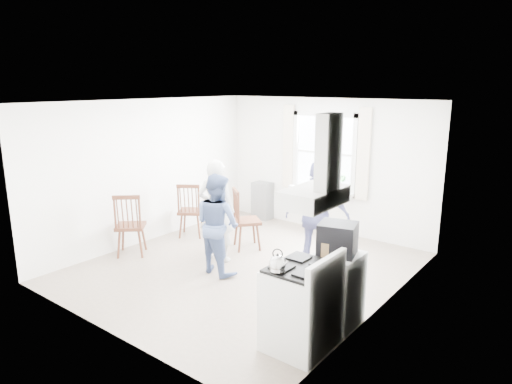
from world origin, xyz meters
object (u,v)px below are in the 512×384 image
(person_right, at_px, (317,216))
(windsor_chair_b, at_px, (240,212))
(stereo_stack, at_px, (338,239))
(person_mid, at_px, (217,224))
(low_cabinet, at_px, (337,289))
(gas_stove, at_px, (302,306))
(person_left, at_px, (216,211))
(windsor_chair_a, at_px, (189,205))
(windsor_chair_c, at_px, (129,219))

(person_right, bearing_deg, windsor_chair_b, -18.90)
(stereo_stack, xyz_separation_m, person_mid, (-2.19, 0.29, -0.31))
(low_cabinet, height_order, person_right, person_right)
(low_cabinet, relative_size, windsor_chair_b, 0.83)
(person_mid, bearing_deg, gas_stove, 163.18)
(gas_stove, distance_m, person_left, 2.81)
(windsor_chair_a, bearing_deg, stereo_stack, -17.49)
(gas_stove, height_order, windsor_chair_c, gas_stove)
(low_cabinet, height_order, windsor_chair_a, windsor_chair_a)
(windsor_chair_b, xyz_separation_m, person_left, (0.05, -0.67, 0.18))
(windsor_chair_b, height_order, windsor_chair_c, windsor_chair_c)
(gas_stove, relative_size, windsor_chair_b, 1.03)
(windsor_chair_b, xyz_separation_m, person_right, (1.52, 0.03, 0.19))
(windsor_chair_c, bearing_deg, person_mid, 15.52)
(windsor_chair_b, bearing_deg, windsor_chair_a, -173.19)
(gas_stove, relative_size, low_cabinet, 1.24)
(person_left, bearing_deg, windsor_chair_b, -106.02)
(stereo_stack, bearing_deg, person_right, 128.15)
(windsor_chair_b, relative_size, person_right, 0.63)
(low_cabinet, xyz_separation_m, windsor_chair_c, (-3.80, -0.17, 0.22))
(person_right, bearing_deg, low_cabinet, 109.04)
(low_cabinet, distance_m, person_mid, 2.24)
(windsor_chair_c, bearing_deg, person_right, 28.36)
(person_left, xyz_separation_m, person_mid, (0.33, -0.34, -0.07))
(windsor_chair_b, xyz_separation_m, windsor_chair_c, (-1.22, -1.45, 0.01))
(low_cabinet, distance_m, windsor_chair_a, 3.89)
(windsor_chair_a, height_order, person_right, person_right)
(windsor_chair_b, distance_m, person_right, 1.54)
(low_cabinet, xyz_separation_m, person_right, (-1.06, 1.31, 0.41))
(person_left, bearing_deg, low_cabinet, 146.15)
(person_right, bearing_deg, person_left, 5.38)
(person_left, distance_m, person_right, 1.63)
(windsor_chair_b, height_order, person_mid, person_mid)
(low_cabinet, bearing_deg, gas_stove, -95.68)
(gas_stove, xyz_separation_m, person_right, (-0.99, 2.01, 0.38))
(windsor_chair_a, bearing_deg, person_mid, -29.99)
(windsor_chair_b, relative_size, person_left, 0.64)
(windsor_chair_b, bearing_deg, gas_stove, -38.20)
(windsor_chair_a, relative_size, person_left, 0.62)
(low_cabinet, distance_m, windsor_chair_b, 2.89)
(windsor_chair_a, height_order, person_mid, person_mid)
(gas_stove, height_order, person_mid, person_mid)
(windsor_chair_c, bearing_deg, windsor_chair_a, 86.22)
(person_mid, bearing_deg, person_left, -37.97)
(person_left, height_order, person_mid, person_left)
(windsor_chair_c, xyz_separation_m, person_mid, (1.60, 0.44, 0.11))
(stereo_stack, height_order, person_right, person_right)
(stereo_stack, distance_m, person_left, 2.61)
(windsor_chair_c, distance_m, person_mid, 1.66)
(low_cabinet, bearing_deg, person_left, 166.48)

